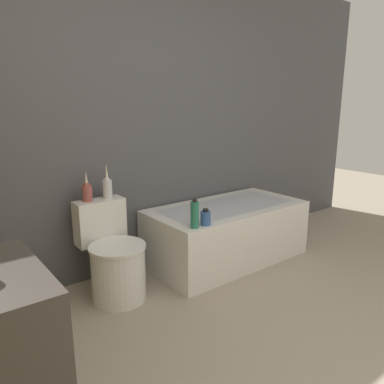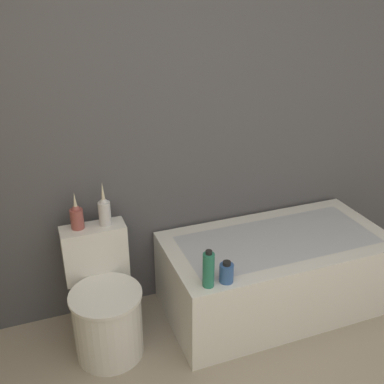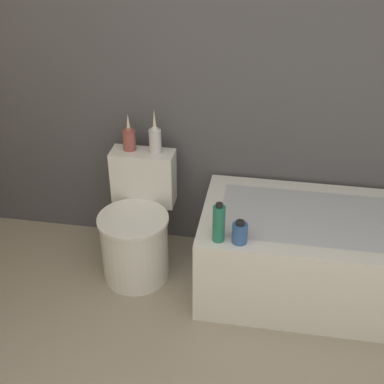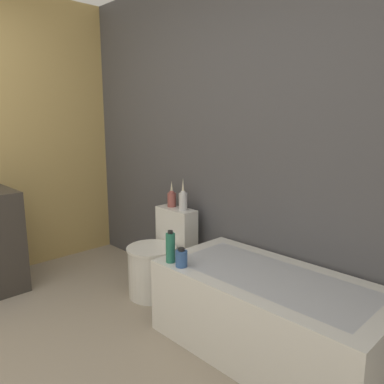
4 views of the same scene
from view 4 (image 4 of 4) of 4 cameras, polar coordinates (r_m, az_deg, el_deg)
wall_back_tiled at (r=3.06m, az=3.54°, el=8.14°), size 6.40×0.06×2.60m
bathtub at (r=2.51m, az=11.57°, el=-17.72°), size 1.44×0.73×0.51m
toilet at (r=3.21m, az=-5.20°, el=-10.35°), size 0.41×0.56×0.70m
vase_gold at (r=3.26m, az=-3.11°, el=-0.89°), size 0.08×0.08×0.23m
vase_silver at (r=3.13m, az=-1.37°, el=-1.11°), size 0.07×0.07×0.27m
shampoo_bottle_tall at (r=2.53m, az=-3.30°, el=-8.42°), size 0.06×0.06×0.22m
shampoo_bottle_short at (r=2.47m, az=-1.62°, el=-10.05°), size 0.08×0.08×0.13m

